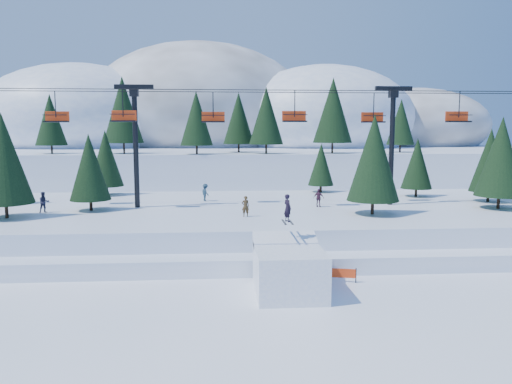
{
  "coord_description": "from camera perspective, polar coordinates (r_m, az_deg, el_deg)",
  "views": [
    {
      "loc": [
        -2.02,
        -24.6,
        8.97
      ],
      "look_at": [
        0.24,
        6.0,
        5.2
      ],
      "focal_mm": 35.0,
      "sensor_mm": 36.0,
      "label": 1
    }
  ],
  "objects": [
    {
      "name": "mid_shelf",
      "position": [
        43.34,
        -1.49,
        -3.26
      ],
      "size": [
        70.0,
        22.0,
        2.5
      ],
      "primitive_type": "cube",
      "color": "white",
      "rests_on": "ground"
    },
    {
      "name": "banner_near",
      "position": [
        30.5,
        8.69,
        -9.12
      ],
      "size": [
        2.78,
        0.72,
        0.9
      ],
      "color": "black",
      "rests_on": "ground"
    },
    {
      "name": "conifer_stand",
      "position": [
        43.94,
        4.36,
        4.14
      ],
      "size": [
        63.01,
        17.73,
        9.75
      ],
      "color": "black",
      "rests_on": "mid_shelf"
    },
    {
      "name": "mountain_ridge",
      "position": [
        97.99,
        -6.08,
        7.36
      ],
      "size": [
        119.0,
        60.29,
        26.46
      ],
      "color": "white",
      "rests_on": "ground"
    },
    {
      "name": "jump_kicker",
      "position": [
        28.0,
        3.78,
        -8.78
      ],
      "size": [
        3.71,
        5.06,
        5.36
      ],
      "color": "white",
      "rests_on": "ground"
    },
    {
      "name": "ground",
      "position": [
        26.26,
        0.45,
        -12.97
      ],
      "size": [
        160.0,
        160.0,
        0.0
      ],
      "primitive_type": "plane",
      "color": "white",
      "rests_on": "ground"
    },
    {
      "name": "distant_skiers",
      "position": [
        43.67,
        -1.98,
        -0.43
      ],
      "size": [
        30.79,
        9.74,
        1.77
      ],
      "color": "#2A2943",
      "rests_on": "mid_shelf"
    },
    {
      "name": "berm",
      "position": [
        33.73,
        -0.67,
        -7.45
      ],
      "size": [
        70.0,
        6.0,
        1.1
      ],
      "primitive_type": "cube",
      "color": "white",
      "rests_on": "ground"
    },
    {
      "name": "banner_far",
      "position": [
        35.52,
        19.77,
        -7.14
      ],
      "size": [
        2.84,
        0.4,
        0.9
      ],
      "color": "black",
      "rests_on": "ground"
    },
    {
      "name": "chairlift",
      "position": [
        42.81,
        0.8,
        7.48
      ],
      "size": [
        46.0,
        3.21,
        10.28
      ],
      "color": "black",
      "rests_on": "mid_shelf"
    }
  ]
}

